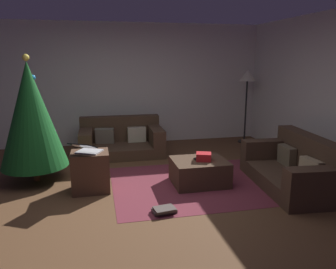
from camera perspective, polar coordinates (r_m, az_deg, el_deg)
ground_plane at (r=4.57m, az=-4.20°, el=-10.92°), size 6.40×6.40×0.00m
rear_partition at (r=7.32m, az=-7.97°, el=8.57°), size 6.40×0.12×2.60m
couch_left at (r=6.60m, az=-8.11°, el=-0.97°), size 1.60×0.99×0.71m
couch_right at (r=5.20m, az=21.33°, el=-5.43°), size 1.01×1.77×0.75m
ottoman at (r=5.01m, az=5.45°, el=-6.46°), size 0.80×0.66×0.37m
gift_box at (r=4.92m, az=6.19°, el=-3.86°), size 0.27×0.24×0.11m
tv_remote at (r=4.93m, az=5.10°, el=-4.38°), size 0.08×0.17×0.02m
christmas_tree at (r=5.31m, az=-22.63°, el=3.14°), size 0.99×0.99×1.92m
side_table at (r=4.83m, az=-13.26°, el=-6.25°), size 0.52×0.44×0.57m
laptop at (r=4.67m, az=-13.86°, el=-2.52°), size 0.48×0.53×0.19m
book_stack at (r=4.14m, az=-0.65°, el=-12.96°), size 0.31×0.24×0.08m
corner_lamp at (r=7.48m, az=13.57°, el=9.01°), size 0.36×0.36×1.62m
area_rug at (r=5.07m, az=5.40°, el=-8.40°), size 2.60×2.00×0.01m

